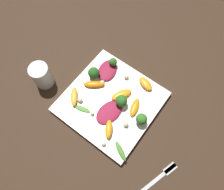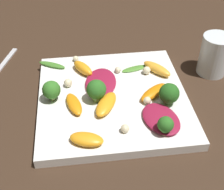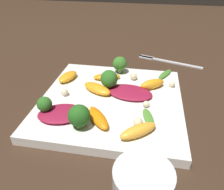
# 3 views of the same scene
# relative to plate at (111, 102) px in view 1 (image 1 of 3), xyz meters

# --- Properties ---
(ground_plane) EXTENTS (2.40, 2.40, 0.00)m
(ground_plane) POSITION_rel_plate_xyz_m (0.00, 0.00, -0.01)
(ground_plane) COLOR #382619
(plate) EXTENTS (0.30, 0.30, 0.02)m
(plate) POSITION_rel_plate_xyz_m (0.00, 0.00, 0.00)
(plate) COLOR white
(plate) RESTS_ON ground_plane
(drinking_glass) EXTENTS (0.07, 0.07, 0.09)m
(drinking_glass) POSITION_rel_plate_xyz_m (-0.24, -0.08, 0.04)
(drinking_glass) COLOR white
(drinking_glass) RESTS_ON ground_plane
(fork) EXTENTS (0.08, 0.19, 0.01)m
(fork) POSITION_rel_plate_xyz_m (0.26, -0.12, -0.01)
(fork) COLOR silver
(fork) RESTS_ON ground_plane
(radicchio_leaf_0) EXTENTS (0.09, 0.10, 0.01)m
(radicchio_leaf_0) POSITION_rel_plate_xyz_m (-0.08, 0.08, 0.02)
(radicchio_leaf_0) COLOR maroon
(radicchio_leaf_0) RESTS_ON plate
(radicchio_leaf_1) EXTENTS (0.08, 0.11, 0.01)m
(radicchio_leaf_1) POSITION_rel_plate_xyz_m (0.02, -0.04, 0.01)
(radicchio_leaf_1) COLOR maroon
(radicchio_leaf_1) RESTS_ON plate
(orange_segment_0) EXTENTS (0.04, 0.07, 0.01)m
(orange_segment_0) POSITION_rel_plate_xyz_m (0.08, 0.03, 0.02)
(orange_segment_0) COLOR orange
(orange_segment_0) RESTS_ON plate
(orange_segment_1) EXTENTS (0.07, 0.05, 0.02)m
(orange_segment_1) POSITION_rel_plate_xyz_m (0.06, 0.12, 0.02)
(orange_segment_1) COLOR orange
(orange_segment_1) RESTS_ON plate
(orange_segment_2) EXTENTS (0.06, 0.08, 0.02)m
(orange_segment_2) POSITION_rel_plate_xyz_m (0.02, 0.04, 0.02)
(orange_segment_2) COLOR orange
(orange_segment_2) RESTS_ON plate
(orange_segment_3) EXTENTS (0.06, 0.07, 0.02)m
(orange_segment_3) POSITION_rel_plate_xyz_m (-0.11, -0.07, 0.02)
(orange_segment_3) COLOR #FCAD33
(orange_segment_3) RESTS_ON plate
(orange_segment_4) EXTENTS (0.07, 0.06, 0.02)m
(orange_segment_4) POSITION_rel_plate_xyz_m (-0.08, 0.01, 0.02)
(orange_segment_4) COLOR orange
(orange_segment_4) RESTS_ON plate
(orange_segment_5) EXTENTS (0.05, 0.06, 0.02)m
(orange_segment_5) POSITION_rel_plate_xyz_m (0.06, -0.09, 0.02)
(orange_segment_5) COLOR orange
(orange_segment_5) RESTS_ON plate
(broccoli_floret_0) EXTENTS (0.04, 0.04, 0.05)m
(broccoli_floret_0) POSITION_rel_plate_xyz_m (-0.10, 0.04, 0.04)
(broccoli_floret_0) COLOR #7A9E51
(broccoli_floret_0) RESTS_ON plate
(broccoli_floret_1) EXTENTS (0.04, 0.04, 0.05)m
(broccoli_floret_1) POSITION_rel_plate_xyz_m (0.03, 0.01, 0.04)
(broccoli_floret_1) COLOR #84AD5B
(broccoli_floret_1) RESTS_ON plate
(broccoli_floret_2) EXTENTS (0.03, 0.03, 0.04)m
(broccoli_floret_2) POSITION_rel_plate_xyz_m (-0.08, 0.12, 0.03)
(broccoli_floret_2) COLOR #7A9E51
(broccoli_floret_2) RESTS_ON plate
(broccoli_floret_3) EXTENTS (0.04, 0.04, 0.04)m
(broccoli_floret_3) POSITION_rel_plate_xyz_m (0.12, 0.00, 0.04)
(broccoli_floret_3) COLOR #7A9E51
(broccoli_floret_3) RESTS_ON plate
(arugula_sprig_0) EXTENTS (0.06, 0.03, 0.00)m
(arugula_sprig_0) POSITION_rel_plate_xyz_m (-0.06, -0.08, 0.01)
(arugula_sprig_0) COLOR #518E33
(arugula_sprig_0) RESTS_ON plate
(arugula_sprig_1) EXTENTS (0.07, 0.04, 0.01)m
(arugula_sprig_1) POSITION_rel_plate_xyz_m (0.13, -0.12, 0.01)
(arugula_sprig_1) COLOR #47842D
(arugula_sprig_1) RESTS_ON plate
(macadamia_nut_0) EXTENTS (0.01, 0.01, 0.01)m
(macadamia_nut_0) POSITION_rel_plate_xyz_m (0.07, -0.13, 0.02)
(macadamia_nut_0) COLOR beige
(macadamia_nut_0) RESTS_ON plate
(macadamia_nut_1) EXTENTS (0.02, 0.02, 0.02)m
(macadamia_nut_1) POSITION_rel_plate_xyz_m (-0.08, -0.06, 0.02)
(macadamia_nut_1) COLOR beige
(macadamia_nut_1) RESTS_ON plate
(macadamia_nut_2) EXTENTS (0.02, 0.02, 0.02)m
(macadamia_nut_2) POSITION_rel_plate_xyz_m (0.09, -0.04, 0.02)
(macadamia_nut_2) COLOR beige
(macadamia_nut_2) RESTS_ON plate
(macadamia_nut_3) EXTENTS (0.02, 0.02, 0.02)m
(macadamia_nut_3) POSITION_rel_plate_xyz_m (-0.06, 0.03, 0.02)
(macadamia_nut_3) COLOR beige
(macadamia_nut_3) RESTS_ON plate
(macadamia_nut_4) EXTENTS (0.02, 0.02, 0.02)m
(macadamia_nut_4) POSITION_rel_plate_xyz_m (-0.01, 0.10, 0.02)
(macadamia_nut_4) COLOR beige
(macadamia_nut_4) RESTS_ON plate
(macadamia_nut_5) EXTENTS (0.01, 0.01, 0.01)m
(macadamia_nut_5) POSITION_rel_plate_xyz_m (-0.02, -0.08, 0.02)
(macadamia_nut_5) COLOR beige
(macadamia_nut_5) RESTS_ON plate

